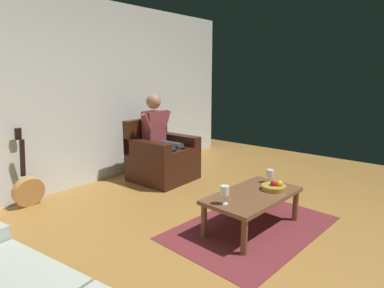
{
  "coord_description": "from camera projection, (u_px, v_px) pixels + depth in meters",
  "views": [
    {
      "loc": [
        2.68,
        0.98,
        1.6
      ],
      "look_at": [
        -0.4,
        -1.52,
        0.73
      ],
      "focal_mm": 30.97,
      "sensor_mm": 36.0,
      "label": 1
    }
  ],
  "objects": [
    {
      "name": "ground_plane",
      "position": [
        295.0,
        253.0,
        2.98
      ],
      "size": [
        7.49,
        7.49,
        0.0
      ],
      "primitive_type": "plane",
      "color": "olive"
    },
    {
      "name": "wall_back",
      "position": [
        84.0,
        94.0,
        4.64
      ],
      "size": [
        6.06,
        0.06,
        2.6
      ],
      "primitive_type": "cube",
      "color": "silver",
      "rests_on": "ground"
    },
    {
      "name": "rug",
      "position": [
        251.0,
        227.0,
        3.47
      ],
      "size": [
        1.86,
        1.32,
        0.01
      ],
      "primitive_type": "cube",
      "rotation": [
        0.0,
        0.0,
        -0.08
      ],
      "color": "maroon",
      "rests_on": "ground"
    },
    {
      "name": "armchair",
      "position": [
        161.0,
        158.0,
        4.98
      ],
      "size": [
        0.83,
        0.82,
        0.91
      ],
      "rotation": [
        0.0,
        0.0,
        0.01
      ],
      "color": "#35180E",
      "rests_on": "ground"
    },
    {
      "name": "person_seated",
      "position": [
        161.0,
        135.0,
        4.91
      ],
      "size": [
        0.6,
        0.62,
        1.28
      ],
      "rotation": [
        0.0,
        0.0,
        0.01
      ],
      "color": "brown",
      "rests_on": "ground"
    },
    {
      "name": "coffee_table",
      "position": [
        253.0,
        198.0,
        3.4
      ],
      "size": [
        1.11,
        0.66,
        0.38
      ],
      "rotation": [
        0.0,
        0.0,
        -0.08
      ],
      "color": "brown",
      "rests_on": "ground"
    },
    {
      "name": "guitar",
      "position": [
        28.0,
        189.0,
        4.0
      ],
      "size": [
        0.37,
        0.21,
        0.96
      ],
      "color": "#B98244",
      "rests_on": "ground"
    },
    {
      "name": "wine_glass_near",
      "position": [
        270.0,
        174.0,
        3.71
      ],
      "size": [
        0.08,
        0.08,
        0.15
      ],
      "color": "silver",
      "rests_on": "coffee_table"
    },
    {
      "name": "wine_glass_far",
      "position": [
        225.0,
        191.0,
        3.1
      ],
      "size": [
        0.08,
        0.08,
        0.18
      ],
      "color": "silver",
      "rests_on": "coffee_table"
    },
    {
      "name": "fruit_bowl",
      "position": [
        274.0,
        187.0,
        3.49
      ],
      "size": [
        0.26,
        0.26,
        0.11
      ],
      "color": "olive",
      "rests_on": "coffee_table"
    }
  ]
}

